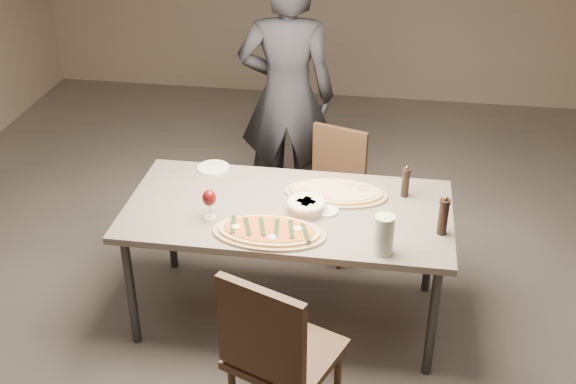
# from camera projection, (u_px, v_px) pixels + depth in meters

# --- Properties ---
(room) EXTENTS (7.00, 7.00, 7.00)m
(room) POSITION_uv_depth(u_px,v_px,m) (288.00, 98.00, 3.66)
(room) COLOR #58514B
(room) RESTS_ON ground
(dining_table) EXTENTS (1.80, 0.90, 0.75)m
(dining_table) POSITION_uv_depth(u_px,v_px,m) (288.00, 216.00, 4.01)
(dining_table) COLOR slate
(dining_table) RESTS_ON ground
(zucchini_pizza) EXTENTS (0.60, 0.33, 0.05)m
(zucchini_pizza) POSITION_uv_depth(u_px,v_px,m) (269.00, 232.00, 3.74)
(zucchini_pizza) COLOR tan
(zucchini_pizza) RESTS_ON dining_table
(ham_pizza) EXTENTS (0.59, 0.33, 0.04)m
(ham_pizza) POSITION_uv_depth(u_px,v_px,m) (336.00, 192.00, 4.10)
(ham_pizza) COLOR tan
(ham_pizza) RESTS_ON dining_table
(bread_basket) EXTENTS (0.21, 0.21, 0.08)m
(bread_basket) POSITION_uv_depth(u_px,v_px,m) (306.00, 205.00, 3.92)
(bread_basket) COLOR #F2E8C4
(bread_basket) RESTS_ON dining_table
(oil_dish) EXTENTS (0.13, 0.13, 0.02)m
(oil_dish) POSITION_uv_depth(u_px,v_px,m) (327.00, 211.00, 3.94)
(oil_dish) COLOR white
(oil_dish) RESTS_ON dining_table
(pepper_mill_left) EXTENTS (0.06, 0.06, 0.22)m
(pepper_mill_left) POSITION_uv_depth(u_px,v_px,m) (443.00, 216.00, 3.71)
(pepper_mill_left) COLOR black
(pepper_mill_left) RESTS_ON dining_table
(pepper_mill_right) EXTENTS (0.05, 0.05, 0.19)m
(pepper_mill_right) POSITION_uv_depth(u_px,v_px,m) (406.00, 182.00, 4.05)
(pepper_mill_right) COLOR black
(pepper_mill_right) RESTS_ON dining_table
(carafe) EXTENTS (0.10, 0.10, 0.21)m
(carafe) POSITION_uv_depth(u_px,v_px,m) (384.00, 235.00, 3.56)
(carafe) COLOR silver
(carafe) RESTS_ON dining_table
(wine_glass) EXTENTS (0.08, 0.08, 0.17)m
(wine_glass) POSITION_uv_depth(u_px,v_px,m) (209.00, 199.00, 3.83)
(wine_glass) COLOR silver
(wine_glass) RESTS_ON dining_table
(side_plate) EXTENTS (0.20, 0.20, 0.01)m
(side_plate) POSITION_uv_depth(u_px,v_px,m) (213.00, 168.00, 4.38)
(side_plate) COLOR white
(side_plate) RESTS_ON dining_table
(chair_near) EXTENTS (0.60, 0.60, 0.97)m
(chair_near) POSITION_uv_depth(u_px,v_px,m) (276.00, 350.00, 3.30)
(chair_near) COLOR #422B1B
(chair_near) RESTS_ON ground
(chair_far) EXTENTS (0.50, 0.50, 0.84)m
(chair_far) POSITION_uv_depth(u_px,v_px,m) (333.00, 184.00, 4.78)
(chair_far) COLOR #422B1B
(chair_far) RESTS_ON ground
(diner) EXTENTS (0.70, 0.50, 1.83)m
(diner) POSITION_uv_depth(u_px,v_px,m) (287.00, 97.00, 4.94)
(diner) COLOR black
(diner) RESTS_ON ground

